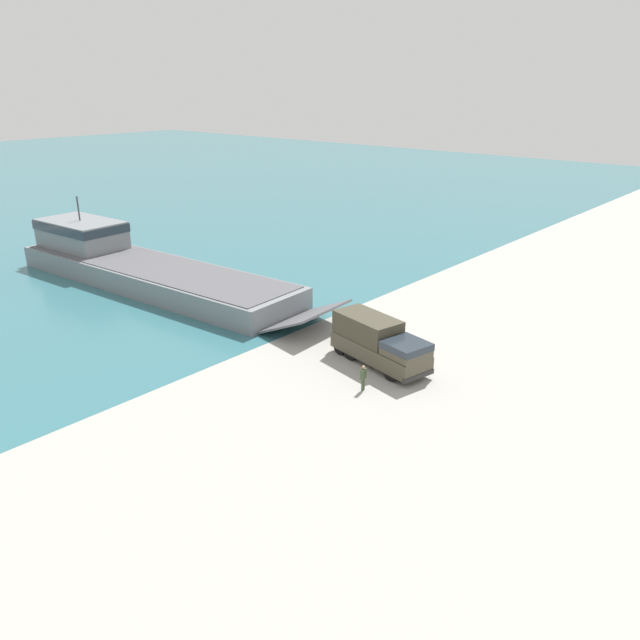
% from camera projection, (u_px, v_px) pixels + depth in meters
% --- Properties ---
extents(ground_plane, '(240.00, 240.00, 0.00)m').
position_uv_depth(ground_plane, '(380.00, 346.00, 44.56)').
color(ground_plane, '#A8A59E').
extents(landing_craft, '(9.31, 36.22, 7.14)m').
position_uv_depth(landing_craft, '(135.00, 264.00, 58.59)').
color(landing_craft, gray).
rests_on(landing_craft, ground_plane).
extents(military_truck, '(4.04, 7.82, 3.06)m').
position_uv_depth(military_truck, '(379.00, 342.00, 41.25)').
color(military_truck, '#4C4738').
rests_on(military_truck, ground_plane).
extents(soldier_on_ramp, '(0.48, 0.32, 1.66)m').
position_uv_depth(soldier_on_ramp, '(363.00, 376.00, 37.87)').
color(soldier_on_ramp, '#3D4C33').
rests_on(soldier_on_ramp, ground_plane).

